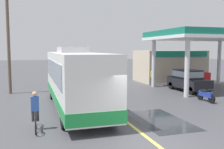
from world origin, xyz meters
TOP-DOWN VIEW (x-y plane):
  - ground at (0.00, 20.00)m, footprint 120.00×120.00m
  - lane_divider_stripe at (0.00, 15.00)m, footprint 0.16×50.00m
  - wet_puddle_patch at (1.68, 2.57)m, footprint 2.31×4.27m
  - coach_bus_main at (-1.93, 6.50)m, footprint 2.60×11.04m
  - gas_station_roadside at (10.22, 14.47)m, footprint 9.10×11.95m
  - car_at_pump at (8.18, 9.84)m, footprint 1.70×4.20m
  - minibus_opposing_lane at (2.61, 25.57)m, footprint 2.04×6.13m
  - cyclist_on_shoulder at (-4.26, 2.78)m, footprint 0.34×1.82m
  - motorcycle_parked_forecourt at (6.83, 5.75)m, footprint 0.55×1.80m
  - pedestrian_near_pump at (6.84, 13.75)m, footprint 0.55×0.22m
  - utility_pole_roadside at (-6.07, 13.07)m, footprint 1.80×0.24m

SIDE VIEW (x-z plane):
  - ground at x=0.00m, z-range 0.00..0.00m
  - wet_puddle_patch at x=1.68m, z-range 0.00..0.01m
  - lane_divider_stripe at x=0.00m, z-range 0.00..0.01m
  - motorcycle_parked_forecourt at x=6.83m, z-range -0.02..0.90m
  - cyclist_on_shoulder at x=-4.26m, z-range -0.08..1.64m
  - pedestrian_near_pump at x=6.84m, z-range 0.10..1.76m
  - car_at_pump at x=8.18m, z-range 0.10..1.92m
  - minibus_opposing_lane at x=2.61m, z-range 0.25..2.69m
  - coach_bus_main at x=-1.93m, z-range -0.12..3.56m
  - gas_station_roadside at x=10.22m, z-range 0.08..5.18m
  - utility_pole_roadside at x=-6.07m, z-range 0.18..8.61m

